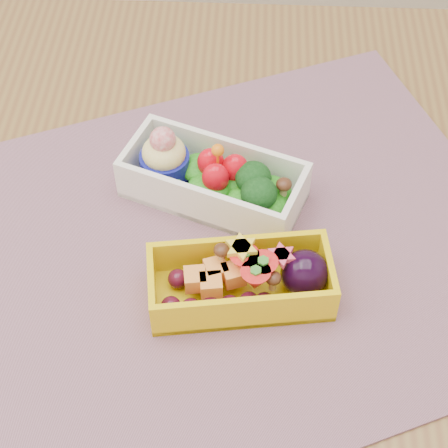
{
  "coord_description": "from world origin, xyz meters",
  "views": [
    {
      "loc": [
        0.02,
        -0.44,
        1.32
      ],
      "look_at": [
        -0.0,
        -0.01,
        0.79
      ],
      "focal_mm": 59.54,
      "sensor_mm": 36.0,
      "label": 1
    }
  ],
  "objects_px": {
    "bento_yellow": "(245,281)",
    "bento_white": "(212,179)",
    "table": "(228,302)",
    "placemat": "(216,253)"
  },
  "relations": [
    {
      "from": "bento_white",
      "to": "bento_yellow",
      "type": "height_order",
      "value": "bento_white"
    },
    {
      "from": "table",
      "to": "bento_yellow",
      "type": "relative_size",
      "value": 7.02
    },
    {
      "from": "bento_yellow",
      "to": "bento_white",
      "type": "bearing_deg",
      "value": 98.24
    },
    {
      "from": "bento_white",
      "to": "bento_yellow",
      "type": "relative_size",
      "value": 1.13
    },
    {
      "from": "table",
      "to": "placemat",
      "type": "bearing_deg",
      "value": -135.89
    },
    {
      "from": "bento_white",
      "to": "bento_yellow",
      "type": "xyz_separation_m",
      "value": [
        0.04,
        -0.12,
        -0.0
      ]
    },
    {
      "from": "placemat",
      "to": "bento_yellow",
      "type": "relative_size",
      "value": 3.36
    },
    {
      "from": "table",
      "to": "bento_yellow",
      "type": "xyz_separation_m",
      "value": [
        0.02,
        -0.06,
        0.13
      ]
    },
    {
      "from": "bento_white",
      "to": "placemat",
      "type": "bearing_deg",
      "value": -63.61
    },
    {
      "from": "table",
      "to": "bento_yellow",
      "type": "bearing_deg",
      "value": -73.57
    }
  ]
}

